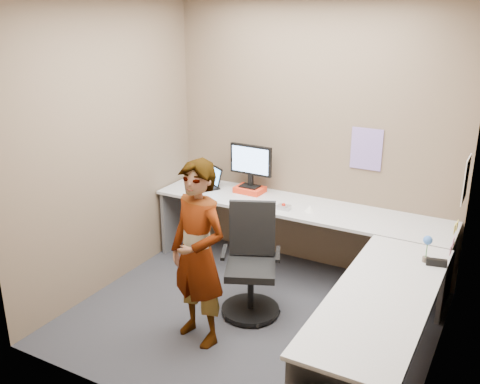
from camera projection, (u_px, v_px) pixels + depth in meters
The scene contains 20 objects.
ground at pixel (251, 318), 4.68m from camera, with size 3.00×3.00×0.00m, color #27272C.
wall_back at pixel (313, 137), 5.31m from camera, with size 3.00×3.00×0.00m, color brown.
wall_right at pixel (452, 202), 3.55m from camera, with size 2.70×2.70×0.00m, color brown.
wall_left at pixel (108, 148), 4.92m from camera, with size 2.70×2.70×0.00m, color brown.
desk at pixel (317, 251), 4.61m from camera, with size 2.98×2.58×0.73m.
paper_ream at pixel (250, 190), 5.61m from camera, with size 0.30×0.22×0.06m, color red.
monitor at pixel (251, 162), 5.53m from camera, with size 0.47×0.14×0.45m.
laptop at pixel (209, 182), 5.78m from camera, with size 0.40×0.38×0.22m.
trackball_mouse at pixel (284, 207), 5.13m from camera, with size 0.12×0.08×0.07m.
origami at pixel (310, 208), 5.08m from camera, with size 0.10×0.10×0.06m, color white.
stapler at pixel (437, 262), 4.02m from camera, with size 0.15×0.04×0.06m, color black.
flower at pixel (427, 245), 4.05m from camera, with size 0.07×0.07×0.22m.
calendar_purple at pixel (366, 149), 5.07m from camera, with size 0.30×0.01×0.40m, color #846BB7.
calendar_white at pixel (466, 180), 4.33m from camera, with size 0.01×0.28×0.38m, color white.
sticky_note_a at pixel (455, 229), 4.14m from camera, with size 0.01×0.07×0.07m, color #F2E059.
sticky_note_b at pixel (454, 242), 4.23m from camera, with size 0.01×0.07×0.07m, color pink.
sticky_note_c at pixel (451, 250), 4.14m from camera, with size 0.01×0.07×0.07m, color pink.
sticky_note_d at pixel (457, 226), 4.28m from camera, with size 0.01×0.07×0.07m, color #F2E059.
office_chair at pixel (251, 270), 4.68m from camera, with size 0.57×0.57×0.97m.
person at pixel (198, 254), 4.16m from camera, with size 0.55×0.36×1.51m, color #999399.
Camera 1 is at (1.87, -3.60, 2.58)m, focal length 40.00 mm.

